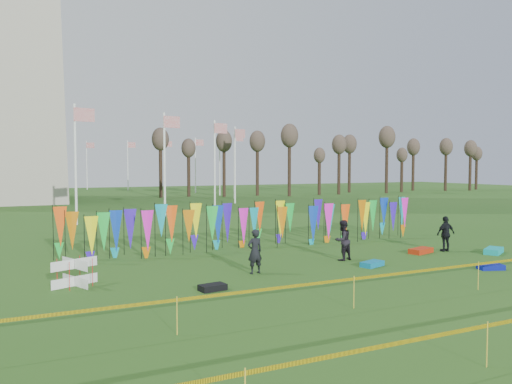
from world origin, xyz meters
name	(u,v)px	position (x,y,z in m)	size (l,w,h in m)	color
ground	(348,280)	(0.00, 0.00, 0.00)	(160.00, 160.00, 0.00)	#245116
banner_row	(261,222)	(0.28, 7.39, 1.23)	(18.64, 0.64, 2.11)	black
caution_tape_near	(403,275)	(-0.22, -2.93, 0.78)	(26.00, 0.02, 0.90)	yellow
tree_line	(349,150)	(32.00, 44.00, 6.17)	(53.92, 1.92, 7.84)	#35241A
box_kite	(75,273)	(-8.59, 3.01, 0.45)	(0.82, 0.82, 0.91)	red
person_left	(255,251)	(-2.49, 2.25, 0.81)	(0.59, 0.43, 1.62)	black
person_mid	(343,240)	(1.89, 3.01, 0.84)	(0.81, 0.50, 1.67)	black
person_right	(446,234)	(7.40, 2.74, 0.81)	(0.95, 0.54, 1.62)	black
kite_bag_turquoise	(372,264)	(2.19, 1.45, 0.10)	(0.99, 0.50, 0.20)	#0B7AAF
kite_bag_blue	(491,267)	(5.87, -0.94, 0.10)	(0.92, 0.48, 0.19)	#0916A0
kite_bag_red	(421,251)	(6.06, 2.88, 0.11)	(1.23, 0.56, 0.23)	red
kite_bag_black	(213,287)	(-4.74, 0.61, 0.10)	(0.83, 0.48, 0.19)	black
kite_bag_teal	(494,251)	(8.95, 1.43, 0.12)	(1.27, 0.61, 0.24)	#0CAEB3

